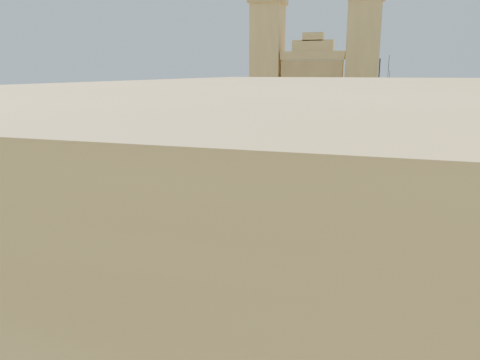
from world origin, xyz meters
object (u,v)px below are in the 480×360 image
Objects in this scene: bus_green_north at (91,255)px; street_tree_d at (223,148)px; bus_red_east at (273,242)px; car_blue_b at (267,163)px; car_cream at (246,221)px; pedestrian_c at (292,235)px; car_white_a at (226,197)px; street_tree_b at (152,187)px; red_truck at (150,283)px; ficus_tree at (25,210)px; bus_cream_east at (274,206)px; street_tree_c at (194,164)px; car_white_b at (300,175)px; street_tree_a at (88,215)px; pedestrian_a at (314,272)px; car_dkblue at (259,169)px; olive_pickup at (260,224)px; church at (316,102)px; car_blue_a at (202,219)px.

street_tree_d is at bearing 72.09° from bus_green_north.
bus_red_east reaches higher than car_blue_b.
street_tree_d is 28.62m from car_cream.
car_white_a is at bearing -118.74° from pedestrian_c.
street_tree_b is at bearing -105.21° from car_blue_b.
street_tree_b is 22.60m from red_truck.
ficus_tree is 26.04m from bus_cream_east.
car_blue_b is (6.00, 17.24, -2.73)m from street_tree_c.
street_tree_a is at bearing 88.42° from car_white_b.
pedestrian_a is (20.89, -1.22, -2.16)m from street_tree_a.
street_tree_b reaches higher than car_dkblue.
bus_green_north is 39.59m from car_white_b.
bus_cream_east is at bearing -95.40° from bus_red_east.
car_white_b is 35.75m from pedestrian_a.
red_truck is 12.66m from bus_red_east.
ficus_tree is 49.81m from car_blue_b.
car_dkblue is at bearing 95.82° from red_truck.
car_dkblue is at bearing -66.37° from bus_cream_east.
ficus_tree reaches higher than street_tree_b.
pedestrian_a is (20.30, 6.77, -4.96)m from ficus_tree.
olive_pickup is 1.18× the size of car_dkblue.
ficus_tree is 1.02× the size of bus_cream_east.
car_cream is (8.42, 14.89, -0.93)m from bus_green_north.
bus_green_north is 5.59× the size of pedestrian_a.
red_truck is at bearing -47.37° from bus_green_north.
car_dkblue is (2.58, 40.56, -0.81)m from bus_green_north.
street_tree_a is at bearing -86.72° from car_dkblue.
street_tree_a is 0.92× the size of street_tree_c.
car_white_b is (7.01, -2.16, -0.08)m from car_dkblue.
olive_pickup reaches higher than car_white_b.
car_cream is 26.32m from car_dkblue.
church reaches higher than street_tree_c.
bus_cream_east is (-2.50, 10.64, 0.12)m from bus_red_east.
church is 72.09m from bus_green_north.
olive_pickup is (13.41, 16.22, -4.86)m from ficus_tree.
car_cream is (4.66, 0.93, 0.01)m from car_blue_a.
ficus_tree is 21.60m from olive_pickup.
street_tree_d reaches higher than car_blue_a.
red_truck is (10.54, -7.95, -1.57)m from street_tree_a.
car_dkblue is at bearing 62.81° from street_tree_c.
bus_red_east reaches higher than car_white_a.
pedestrian_a is 1.25× the size of pedestrian_c.
bus_green_north is at bearing 9.38° from pedestrian_a.
car_white_a is (6.87, -17.84, -3.00)m from street_tree_d.
bus_red_east is at bearing 2.83° from pedestrian_c.
church is 6.47× the size of olive_pickup.
car_white_b is 27.05m from pedestrian_c.
bus_green_north reaches higher than bus_red_east.
car_white_b reaches higher than car_blue_a.
pedestrian_a is (7.79, -34.89, 0.35)m from car_white_b.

